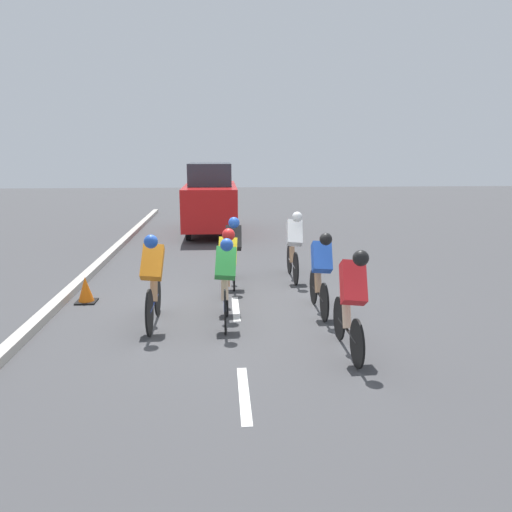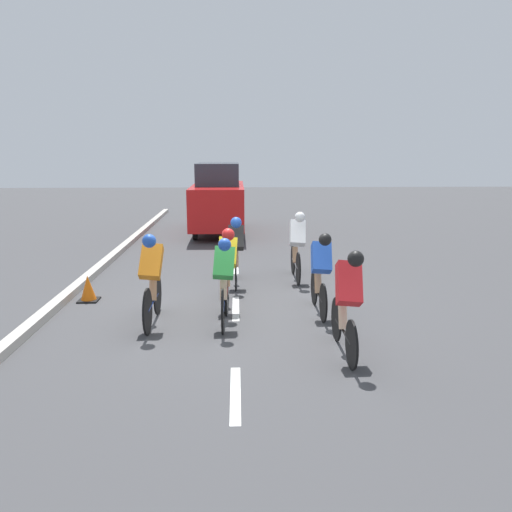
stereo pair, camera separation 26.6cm
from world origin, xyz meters
name	(u,v)px [view 2 (the right image)]	position (x,y,z in m)	size (l,w,h in m)	color
ground_plane	(236,310)	(0.00, 0.00, 0.00)	(60.00, 60.00, 0.00)	#424244
lane_stripe_near	(235,394)	(0.00, 3.11, 0.00)	(0.12, 1.40, 0.01)	white
lane_stripe_mid	(236,308)	(0.00, -0.09, 0.00)	(0.12, 1.40, 0.01)	white
lane_stripe_far	(236,267)	(0.00, -3.29, 0.00)	(0.12, 1.40, 0.01)	white
curb	(54,307)	(3.20, -0.09, 0.07)	(0.20, 28.76, 0.14)	#B7B2A8
cyclist_black	(236,249)	(-0.01, -1.67, 0.77)	(0.33, 1.66, 1.46)	black
cyclist_white	(297,244)	(-1.31, -2.03, 0.79)	(0.36, 1.67, 1.52)	black
cyclist_green	(224,279)	(0.18, 0.70, 0.74)	(0.36, 1.71, 1.45)	black
cyclist_red	(347,300)	(-1.51, 2.06, 0.79)	(0.37, 1.64, 1.51)	black
cyclist_blue	(320,271)	(-1.44, 0.27, 0.76)	(0.35, 1.62, 1.45)	black
cyclist_orange	(152,278)	(1.32, 0.72, 0.78)	(0.36, 1.70, 1.52)	black
cyclist_yellow	(227,266)	(0.14, -0.13, 0.77)	(0.36, 1.68, 1.47)	black
support_car	(218,199)	(0.59, -8.51, 1.16)	(1.70, 4.43, 2.35)	black
traffic_cone	(88,289)	(2.75, -0.64, 0.24)	(0.36, 0.36, 0.49)	black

